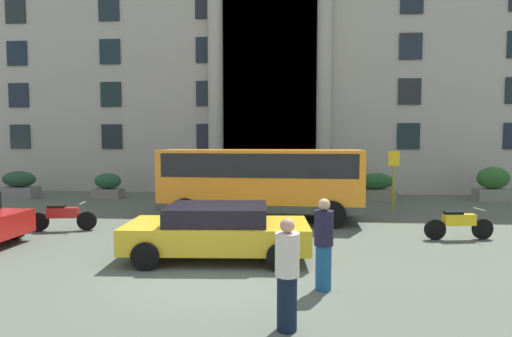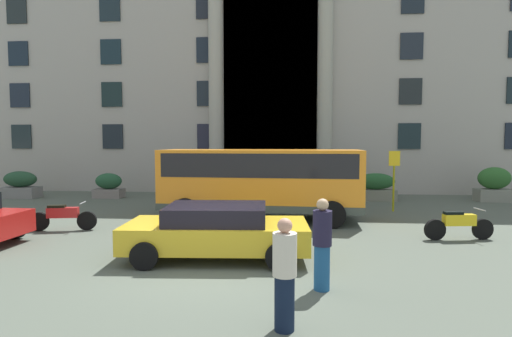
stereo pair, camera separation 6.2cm
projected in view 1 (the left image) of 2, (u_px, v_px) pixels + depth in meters
name	position (u px, v px, depth m)	size (l,w,h in m)	color
ground_plane	(213.00, 269.00, 8.86)	(80.00, 64.00, 0.12)	#4F574B
office_building_facade	(261.00, 76.00, 25.77)	(34.01, 9.64, 14.27)	#A09B91
orange_minibus	(261.00, 178.00, 14.17)	(7.18, 2.83, 2.54)	orange
bus_stop_sign	(394.00, 174.00, 15.91)	(0.44, 0.08, 2.46)	#9C9C12
hedge_planter_far_west	(311.00, 186.00, 19.10)	(2.08, 0.89, 1.38)	slate
hedge_planter_far_east	(375.00, 187.00, 18.98)	(1.95, 0.72, 1.32)	slate
hedge_planter_east	(108.00, 186.00, 19.86)	(1.41, 0.82, 1.25)	gray
hedge_planter_west	(493.00, 185.00, 18.65)	(1.58, 0.84, 1.64)	gray
hedge_planter_entrance_left	(19.00, 185.00, 19.79)	(1.79, 0.91, 1.35)	slate
parked_estate_mid	(218.00, 230.00, 9.48)	(4.45, 2.25, 1.29)	gold
motorcycle_far_end	(458.00, 224.00, 11.29)	(2.01, 0.55, 0.89)	black
scooter_by_planter	(61.00, 216.00, 12.42)	(2.04, 0.64, 0.89)	black
motorcycle_near_kerb	(178.00, 219.00, 11.98)	(1.97, 0.65, 0.89)	black
pedestrian_woman_with_bag	(324.00, 244.00, 7.41)	(0.36, 0.36, 1.75)	navy
pedestrian_woman_dark_dress	(287.00, 274.00, 5.80)	(0.36, 0.36, 1.69)	#101B31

